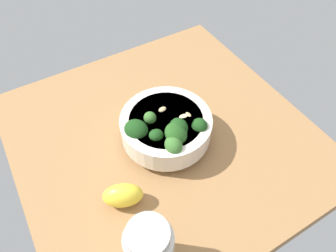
# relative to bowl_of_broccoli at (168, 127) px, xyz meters

# --- Properties ---
(ground_plane) EXTENTS (0.63, 0.63, 0.05)m
(ground_plane) POSITION_rel_bowl_of_broccoli_xyz_m (0.02, 0.00, -0.07)
(ground_plane) COLOR #996D42
(bowl_of_broccoli) EXTENTS (0.19, 0.20, 0.10)m
(bowl_of_broccoli) POSITION_rel_bowl_of_broccoli_xyz_m (0.00, 0.00, 0.00)
(bowl_of_broccoli) COLOR silver
(bowl_of_broccoli) RESTS_ON ground_plane
(lemon_wedge) EXTENTS (0.07, 0.08, 0.05)m
(lemon_wedge) POSITION_rel_bowl_of_broccoli_xyz_m (-0.09, 0.14, -0.02)
(lemon_wedge) COLOR yellow
(lemon_wedge) RESTS_ON ground_plane
(bottle_tall) EXTENTS (0.07, 0.07, 0.13)m
(bottle_tall) POSITION_rel_bowl_of_broccoli_xyz_m (-0.21, 0.15, 0.02)
(bottle_tall) COLOR beige
(bottle_tall) RESTS_ON ground_plane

